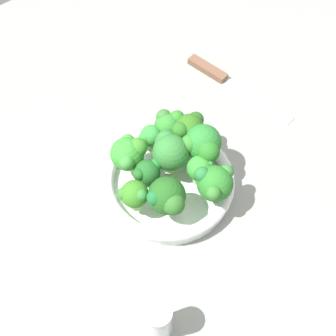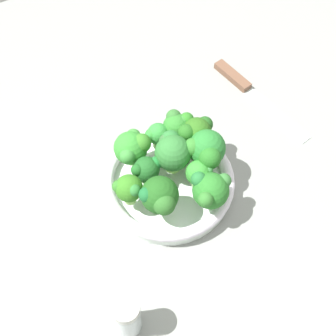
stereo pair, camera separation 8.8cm
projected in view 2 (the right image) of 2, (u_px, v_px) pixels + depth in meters
ground_plane at (172, 182)px, 96.02cm from camera, size 130.00×130.00×2.50cm
bowl at (168, 183)px, 92.11cm from camera, size 24.45×24.45×4.04cm
broccoli_floret_0 at (197, 132)px, 90.36cm from camera, size 5.39×7.30×7.20cm
broccoli_floret_1 at (206, 150)px, 87.84cm from camera, size 7.90×7.39×8.11cm
broccoli_floret_2 at (211, 190)px, 84.35cm from camera, size 6.57×7.08×6.96cm
broccoli_floret_3 at (156, 135)px, 91.23cm from camera, size 4.03×4.47×5.72cm
broccoli_floret_4 at (160, 196)px, 83.07cm from camera, size 7.38×6.80×7.64cm
broccoli_floret_5 at (129, 189)px, 84.39cm from camera, size 4.88×4.99×6.55cm
broccoli_floret_6 at (146, 169)px, 87.65cm from camera, size 4.76×5.93×5.56cm
broccoli_floret_7 at (132, 147)px, 88.91cm from camera, size 6.36×6.67×7.06cm
broccoli_floret_8 at (173, 149)px, 88.24cm from camera, size 7.03×6.52×7.88cm
broccoli_floret_9 at (200, 173)px, 86.43cm from camera, size 4.49×4.70×6.19cm
broccoli_floret_10 at (177, 125)px, 91.86cm from camera, size 5.41×5.89×6.53cm
knife at (248, 89)px, 106.65cm from camera, size 26.61×7.07×1.50cm
pepper_shaker at (127, 317)px, 75.99cm from camera, size 4.33×4.33×9.30cm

